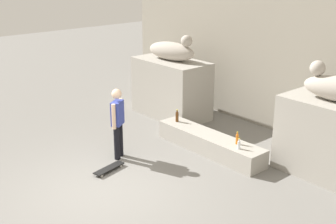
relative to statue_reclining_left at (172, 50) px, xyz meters
name	(u,v)px	position (x,y,z in m)	size (l,w,h in m)	color
ground_plane	(105,192)	(2.57, -4.07, -1.96)	(40.00, 40.00, 0.00)	slate
facade_wall	(284,29)	(2.57, 1.61, 0.75)	(11.32, 0.60, 5.41)	gray
pedestal_left	(171,88)	(-0.04, -0.01, -1.12)	(2.29, 1.22, 1.67)	#A39E93
pedestal_right	(335,140)	(5.18, -0.01, -1.12)	(2.29, 1.22, 1.67)	#A39E93
statue_reclining_left	(172,50)	(0.00, 0.00, 0.00)	(1.66, 0.79, 0.78)	#B3A99D
ledge_block	(209,143)	(2.57, -1.06, -1.74)	(3.04, 0.62, 0.44)	#A39E93
skater	(118,120)	(1.41, -2.91, -1.03)	(0.37, 0.46, 1.67)	black
skateboard	(109,168)	(1.86, -3.49, -1.89)	(0.37, 0.82, 0.08)	black
bottle_clear	(239,145)	(3.58, -1.19, -1.41)	(0.07, 0.07, 0.25)	silver
bottle_orange	(237,139)	(3.37, -1.01, -1.39)	(0.06, 0.06, 0.30)	orange
bottle_brown	(177,117)	(1.39, -1.06, -1.38)	(0.08, 0.08, 0.32)	#593314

